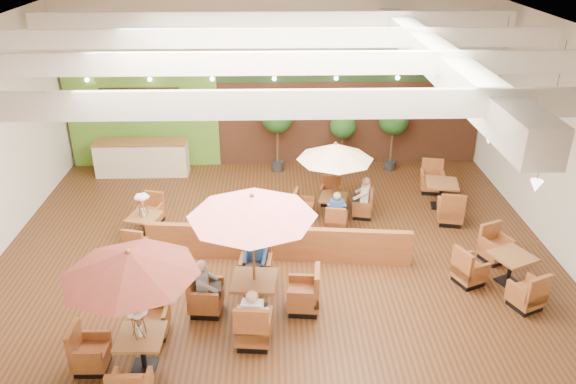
{
  "coord_description": "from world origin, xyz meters",
  "views": [
    {
      "loc": [
        -0.04,
        -12.16,
        7.64
      ],
      "look_at": [
        0.3,
        0.5,
        1.5
      ],
      "focal_mm": 35.0,
      "sensor_mm": 36.0,
      "label": 1
    }
  ],
  "objects_px": {
    "table_1": "(253,234)",
    "diner_4": "(363,193)",
    "table_2": "(335,166)",
    "diner_3": "(337,208)",
    "diner_0": "(253,312)",
    "table_5": "(441,195)",
    "topiary_1": "(343,128)",
    "diner_2": "(205,282)",
    "table_3": "(145,222)",
    "topiary_2": "(393,123)",
    "topiary_0": "(277,120)",
    "diner_1": "(256,256)",
    "service_counter": "(142,158)",
    "booth_divider": "(278,244)",
    "table_0": "(129,286)",
    "table_4": "(498,270)"
  },
  "relations": [
    {
      "from": "table_3",
      "to": "diner_3",
      "type": "distance_m",
      "value": 5.09
    },
    {
      "from": "table_3",
      "to": "table_5",
      "type": "bearing_deg",
      "value": 25.97
    },
    {
      "from": "diner_3",
      "to": "diner_4",
      "type": "distance_m",
      "value": 1.18
    },
    {
      "from": "diner_1",
      "to": "table_4",
      "type": "bearing_deg",
      "value": -168.17
    },
    {
      "from": "table_0",
      "to": "table_3",
      "type": "bearing_deg",
      "value": 100.91
    },
    {
      "from": "diner_2",
      "to": "diner_4",
      "type": "distance_m",
      "value": 5.8
    },
    {
      "from": "table_4",
      "to": "diner_4",
      "type": "bearing_deg",
      "value": 104.96
    },
    {
      "from": "table_1",
      "to": "topiary_2",
      "type": "distance_m",
      "value": 8.79
    },
    {
      "from": "table_5",
      "to": "diner_1",
      "type": "height_order",
      "value": "diner_1"
    },
    {
      "from": "diner_0",
      "to": "diner_2",
      "type": "xyz_separation_m",
      "value": [
        -1.04,
        1.04,
        -0.0
      ]
    },
    {
      "from": "table_5",
      "to": "diner_3",
      "type": "relative_size",
      "value": 3.67
    },
    {
      "from": "topiary_2",
      "to": "table_4",
      "type": "bearing_deg",
      "value": -79.66
    },
    {
      "from": "table_3",
      "to": "topiary_0",
      "type": "relative_size",
      "value": 1.02
    },
    {
      "from": "diner_0",
      "to": "diner_3",
      "type": "distance_m",
      "value": 4.89
    },
    {
      "from": "service_counter",
      "to": "diner_1",
      "type": "bearing_deg",
      "value": -58.42
    },
    {
      "from": "topiary_1",
      "to": "diner_2",
      "type": "bearing_deg",
      "value": -116.3
    },
    {
      "from": "topiary_1",
      "to": "table_3",
      "type": "bearing_deg",
      "value": -141.99
    },
    {
      "from": "topiary_1",
      "to": "topiary_2",
      "type": "distance_m",
      "value": 1.68
    },
    {
      "from": "table_2",
      "to": "topiary_2",
      "type": "bearing_deg",
      "value": 68.18
    },
    {
      "from": "topiary_0",
      "to": "diner_0",
      "type": "xyz_separation_m",
      "value": [
        -0.56,
        -8.65,
        -1.0
      ]
    },
    {
      "from": "table_5",
      "to": "diner_0",
      "type": "relative_size",
      "value": 3.26
    },
    {
      "from": "diner_0",
      "to": "diner_4",
      "type": "relative_size",
      "value": 1.09
    },
    {
      "from": "table_2",
      "to": "diner_0",
      "type": "height_order",
      "value": "table_2"
    },
    {
      "from": "diner_1",
      "to": "diner_2",
      "type": "xyz_separation_m",
      "value": [
        -1.04,
        -1.04,
        0.03
      ]
    },
    {
      "from": "diner_0",
      "to": "diner_4",
      "type": "xyz_separation_m",
      "value": [
        2.94,
        5.26,
        -0.03
      ]
    },
    {
      "from": "topiary_1",
      "to": "topiary_2",
      "type": "height_order",
      "value": "topiary_2"
    },
    {
      "from": "table_2",
      "to": "diner_4",
      "type": "bearing_deg",
      "value": 12.09
    },
    {
      "from": "table_0",
      "to": "diner_2",
      "type": "bearing_deg",
      "value": 57.82
    },
    {
      "from": "diner_0",
      "to": "table_5",
      "type": "bearing_deg",
      "value": 56.21
    },
    {
      "from": "table_2",
      "to": "table_5",
      "type": "xyz_separation_m",
      "value": [
        3.22,
        0.58,
        -1.2
      ]
    },
    {
      "from": "table_1",
      "to": "diner_4",
      "type": "distance_m",
      "value": 5.27
    },
    {
      "from": "topiary_0",
      "to": "diner_1",
      "type": "distance_m",
      "value": 6.67
    },
    {
      "from": "table_2",
      "to": "diner_2",
      "type": "bearing_deg",
      "value": -114.68
    },
    {
      "from": "table_1",
      "to": "table_3",
      "type": "distance_m",
      "value": 4.57
    },
    {
      "from": "topiary_0",
      "to": "diner_3",
      "type": "distance_m",
      "value": 4.62
    },
    {
      "from": "diner_1",
      "to": "diner_3",
      "type": "relative_size",
      "value": 1.03
    },
    {
      "from": "table_0",
      "to": "topiary_0",
      "type": "xyz_separation_m",
      "value": [
        2.68,
        9.26,
        -0.1
      ]
    },
    {
      "from": "booth_divider",
      "to": "table_1",
      "type": "distance_m",
      "value": 2.57
    },
    {
      "from": "booth_divider",
      "to": "service_counter",
      "type": "bearing_deg",
      "value": 135.09
    },
    {
      "from": "table_1",
      "to": "diner_0",
      "type": "distance_m",
      "value": 1.55
    },
    {
      "from": "table_4",
      "to": "topiary_2",
      "type": "xyz_separation_m",
      "value": [
        -1.22,
        6.7,
        1.3
      ]
    },
    {
      "from": "topiary_0",
      "to": "diner_4",
      "type": "bearing_deg",
      "value": -55.02
    },
    {
      "from": "service_counter",
      "to": "table_0",
      "type": "bearing_deg",
      "value": -78.8
    },
    {
      "from": "topiary_1",
      "to": "diner_4",
      "type": "distance_m",
      "value": 3.48
    },
    {
      "from": "diner_3",
      "to": "topiary_0",
      "type": "bearing_deg",
      "value": 117.63
    },
    {
      "from": "table_5",
      "to": "topiary_2",
      "type": "distance_m",
      "value": 3.23
    },
    {
      "from": "table_2",
      "to": "diner_3",
      "type": "distance_m",
      "value": 1.19
    },
    {
      "from": "service_counter",
      "to": "table_2",
      "type": "distance_m",
      "value": 6.89
    },
    {
      "from": "table_0",
      "to": "table_4",
      "type": "bearing_deg",
      "value": 19.15
    },
    {
      "from": "table_2",
      "to": "diner_1",
      "type": "height_order",
      "value": "table_2"
    }
  ]
}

